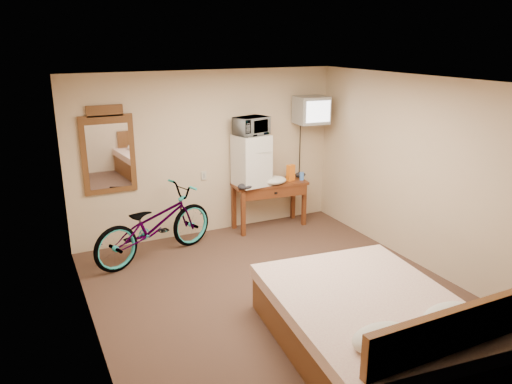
% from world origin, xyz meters
% --- Properties ---
extents(room, '(4.60, 4.64, 2.50)m').
position_xyz_m(room, '(-0.00, 0.00, 1.25)').
color(room, '#412A20').
rests_on(room, ground).
extents(desk, '(1.23, 0.58, 0.75)m').
position_xyz_m(desk, '(0.93, 2.00, 0.61)').
color(desk, brown).
rests_on(desk, floor).
extents(mini_fridge, '(0.53, 0.51, 0.79)m').
position_xyz_m(mini_fridge, '(0.61, 2.04, 1.14)').
color(mini_fridge, silver).
rests_on(mini_fridge, desk).
extents(microwave, '(0.56, 0.46, 0.27)m').
position_xyz_m(microwave, '(0.61, 2.04, 1.67)').
color(microwave, silver).
rests_on(microwave, mini_fridge).
extents(snack_bag, '(0.14, 0.10, 0.26)m').
position_xyz_m(snack_bag, '(1.28, 1.98, 0.88)').
color(snack_bag, orange).
rests_on(snack_bag, desk).
extents(blue_cup, '(0.07, 0.07, 0.13)m').
position_xyz_m(blue_cup, '(1.46, 1.94, 0.81)').
color(blue_cup, '#4582ED').
rests_on(blue_cup, desk).
extents(cloth_cream, '(0.40, 0.31, 0.12)m').
position_xyz_m(cloth_cream, '(0.94, 1.91, 0.81)').
color(cloth_cream, silver).
rests_on(cloth_cream, desk).
extents(cloth_dark_a, '(0.24, 0.18, 0.09)m').
position_xyz_m(cloth_dark_a, '(0.43, 1.87, 0.80)').
color(cloth_dark_a, black).
rests_on(cloth_dark_a, desk).
extents(cloth_dark_b, '(0.18, 0.15, 0.08)m').
position_xyz_m(cloth_dark_b, '(1.53, 2.09, 0.79)').
color(cloth_dark_b, black).
rests_on(cloth_dark_b, desk).
extents(crt_television, '(0.52, 0.60, 0.43)m').
position_xyz_m(crt_television, '(1.65, 2.02, 1.85)').
color(crt_television, black).
rests_on(crt_television, room).
extents(wall_mirror, '(0.73, 0.04, 1.24)m').
position_xyz_m(wall_mirror, '(-1.47, 2.27, 1.44)').
color(wall_mirror, brown).
rests_on(wall_mirror, room).
extents(bicycle, '(1.97, 1.23, 0.98)m').
position_xyz_m(bicycle, '(-1.04, 1.68, 0.49)').
color(bicycle, black).
rests_on(bicycle, floor).
extents(bed, '(1.91, 2.39, 0.90)m').
position_xyz_m(bed, '(0.29, -1.37, 0.29)').
color(bed, brown).
rests_on(bed, floor).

